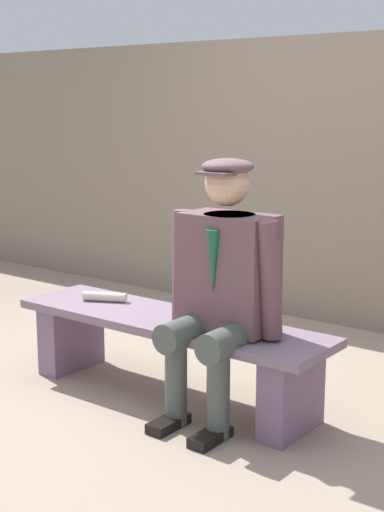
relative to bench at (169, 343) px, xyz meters
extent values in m
plane|color=gray|center=(0.00, 0.00, -0.30)|extent=(30.00, 30.00, 0.00)
cube|color=slate|center=(0.00, 0.00, 0.12)|extent=(1.83, 0.48, 0.05)
cube|color=slate|center=(-0.75, 0.00, -0.10)|extent=(0.15, 0.41, 0.40)
cube|color=slate|center=(0.75, 0.00, -0.10)|extent=(0.15, 0.41, 0.40)
cube|color=brown|center=(-0.38, 0.00, 0.44)|extent=(0.46, 0.26, 0.57)
cylinder|color=#1E2338|center=(-0.38, 0.00, 0.70)|extent=(0.25, 0.25, 0.06)
cone|color=#195938|center=(-0.38, 0.13, 0.51)|extent=(0.07, 0.07, 0.32)
sphere|color=#DBAD8C|center=(-0.38, 0.02, 0.88)|extent=(0.22, 0.22, 0.22)
ellipsoid|color=#61494E|center=(-0.38, 0.02, 0.96)|extent=(0.25, 0.25, 0.08)
cube|color=#61494E|center=(-0.38, 0.12, 0.93)|extent=(0.17, 0.10, 0.02)
cylinder|color=#484E48|center=(-0.51, 0.13, 0.16)|extent=(0.15, 0.44, 0.15)
cylinder|color=#484E48|center=(-0.51, 0.26, -0.07)|extent=(0.11, 0.11, 0.46)
cube|color=black|center=(-0.51, 0.32, -0.28)|extent=(0.10, 0.24, 0.05)
cylinder|color=brown|center=(-0.64, 0.04, 0.44)|extent=(0.11, 0.16, 0.58)
cylinder|color=#484E48|center=(-0.25, 0.13, 0.16)|extent=(0.15, 0.44, 0.15)
cylinder|color=#484E48|center=(-0.25, 0.26, -0.07)|extent=(0.11, 0.11, 0.46)
cube|color=black|center=(-0.25, 0.32, -0.28)|extent=(0.10, 0.24, 0.05)
cylinder|color=brown|center=(-0.12, 0.04, 0.44)|extent=(0.11, 0.12, 0.57)
cylinder|color=beige|center=(0.50, -0.03, 0.17)|extent=(0.25, 0.16, 0.05)
cube|color=gray|center=(0.00, -1.90, 0.71)|extent=(12.00, 0.24, 2.02)
camera|label=1|loc=(-2.44, 2.99, 1.25)|focal=53.19mm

